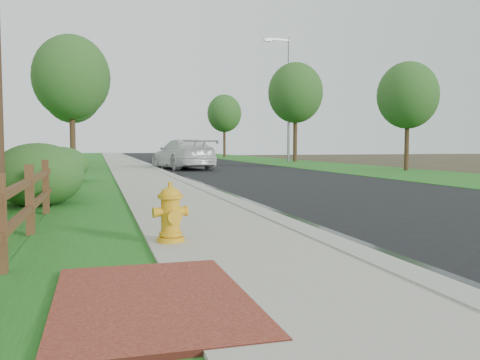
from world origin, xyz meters
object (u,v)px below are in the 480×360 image
object	(u,v)px
white_suv	(183,154)
streetlight	(287,92)
fire_hydrant	(171,214)
ranch_fence	(51,180)
dark_car_mid	(179,151)

from	to	relation	value
white_suv	streetlight	world-z (taller)	streetlight
fire_hydrant	streetlight	size ratio (longest dim) A/B	0.08
streetlight	fire_hydrant	bearing A→B (deg)	-113.46
ranch_fence	white_suv	bearing A→B (deg)	71.46
fire_hydrant	dark_car_mid	size ratio (longest dim) A/B	0.16
fire_hydrant	streetlight	bearing A→B (deg)	66.54
white_suv	dark_car_mid	distance (m)	11.92
white_suv	streetlight	xyz separation A→B (m)	(9.82, 9.48, 4.67)
ranch_fence	streetlight	xyz separation A→B (m)	(15.42, 26.18, 4.91)
dark_car_mid	streetlight	size ratio (longest dim) A/B	0.50
fire_hydrant	white_suv	distance (m)	21.98
fire_hydrant	ranch_fence	bearing A→B (deg)	110.97
ranch_fence	white_suv	world-z (taller)	white_suv
ranch_fence	fire_hydrant	size ratio (longest dim) A/B	21.19
fire_hydrant	white_suv	world-z (taller)	white_suv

